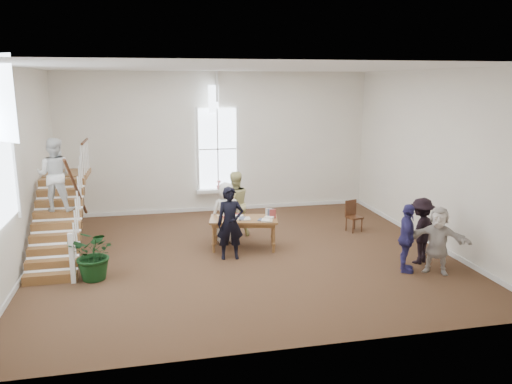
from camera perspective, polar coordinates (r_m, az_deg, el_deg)
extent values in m
plane|color=#462D1B|center=(12.42, -1.43, -7.20)|extent=(10.00, 10.00, 0.00)
plane|color=white|center=(16.25, -4.44, 5.64)|extent=(10.00, 0.00, 10.00)
plane|color=white|center=(7.57, 4.83, -2.43)|extent=(10.00, 0.00, 10.00)
plane|color=white|center=(12.00, -25.68, 1.96)|extent=(0.00, 9.00, 9.00)
plane|color=white|center=(13.68, 19.61, 3.64)|extent=(0.00, 9.00, 9.00)
plane|color=white|center=(11.69, -1.56, 14.03)|extent=(10.00, 10.00, 0.00)
cube|color=white|center=(16.34, -4.27, 0.17)|extent=(1.45, 0.28, 0.10)
plane|color=white|center=(16.22, -4.40, 4.92)|extent=(2.60, 0.00, 2.60)
plane|color=white|center=(16.09, -4.50, 10.58)|extent=(0.60, 0.60, 0.85)
cube|color=white|center=(16.63, -4.30, -1.88)|extent=(10.00, 0.04, 0.12)
imported|color=pink|center=(16.27, -4.26, 0.83)|extent=(0.17, 0.17, 0.30)
cube|color=brown|center=(11.66, -22.42, -9.02)|extent=(1.10, 0.30, 0.20)
cube|color=brown|center=(11.87, -22.26, -7.60)|extent=(1.10, 0.30, 0.20)
cube|color=brown|center=(12.09, -22.10, -6.23)|extent=(1.10, 0.30, 0.20)
cube|color=brown|center=(12.31, -21.94, -4.90)|extent=(1.10, 0.30, 0.20)
cube|color=brown|center=(12.54, -21.79, -3.62)|extent=(1.10, 0.30, 0.20)
cube|color=brown|center=(12.77, -21.65, -2.39)|extent=(1.10, 0.30, 0.20)
cube|color=brown|center=(13.01, -21.52, -1.21)|extent=(1.10, 0.30, 0.20)
cube|color=brown|center=(13.26, -21.39, -0.06)|extent=(1.10, 0.30, 0.20)
cube|color=brown|center=(13.51, -21.26, 1.04)|extent=(1.10, 0.30, 0.20)
cube|color=brown|center=(14.38, -20.73, 1.89)|extent=(1.10, 1.20, 0.12)
cube|color=white|center=(11.29, -20.28, -7.12)|extent=(0.10, 0.10, 1.10)
cylinder|color=#381A0F|center=(12.26, -19.82, 0.28)|extent=(0.07, 2.74, 1.86)
imported|color=silver|center=(12.57, -22.01, 1.85)|extent=(0.94, 0.79, 1.72)
cube|color=brown|center=(12.67, -1.42, -3.14)|extent=(1.84, 1.18, 0.05)
cube|color=brown|center=(12.69, -1.42, -3.47)|extent=(1.69, 1.04, 0.10)
cylinder|color=brown|center=(12.51, -4.88, -5.32)|extent=(0.07, 0.07, 0.75)
cylinder|color=brown|center=(12.48, 2.02, -5.32)|extent=(0.07, 0.07, 0.75)
cylinder|color=brown|center=(13.13, -4.66, -4.44)|extent=(0.07, 0.07, 0.75)
cylinder|color=brown|center=(13.10, 1.91, -4.45)|extent=(0.07, 0.07, 0.75)
cube|color=silver|center=(12.79, -1.86, -2.79)|extent=(0.22, 0.28, 0.04)
cube|color=beige|center=(12.58, -1.22, -3.07)|extent=(0.26, 0.31, 0.03)
cube|color=tan|center=(12.39, 1.55, -3.31)|extent=(0.22, 0.30, 0.03)
cube|color=silver|center=(12.80, -2.64, -2.78)|extent=(0.32, 0.32, 0.04)
cube|color=#4C5972|center=(12.51, 0.63, -3.18)|extent=(0.24, 0.27, 0.02)
cube|color=maroon|center=(12.66, -3.32, -2.97)|extent=(0.19, 0.28, 0.04)
cube|color=white|center=(12.68, 1.67, -2.94)|extent=(0.21, 0.27, 0.03)
cube|color=#BFB299|center=(12.71, -2.97, -2.93)|extent=(0.22, 0.32, 0.02)
cube|color=silver|center=(12.64, 1.53, -2.93)|extent=(0.31, 0.31, 0.06)
cube|color=beige|center=(12.55, -2.46, -3.08)|extent=(0.27, 0.31, 0.05)
cube|color=tan|center=(12.90, -3.91, -2.72)|extent=(0.26, 0.27, 0.02)
cube|color=silver|center=(12.44, 1.12, -3.24)|extent=(0.28, 0.31, 0.03)
cube|color=#4C5972|center=(12.58, -1.65, -3.05)|extent=(0.25, 0.32, 0.04)
cube|color=maroon|center=(12.87, -2.44, -2.68)|extent=(0.28, 0.32, 0.04)
imported|color=black|center=(11.95, -2.96, -3.58)|extent=(0.67, 0.46, 1.76)
imported|color=silver|center=(13.17, -3.40, -2.36)|extent=(0.85, 0.60, 1.62)
imported|color=#CDC680|center=(13.67, -2.49, -1.38)|extent=(1.00, 0.85, 1.81)
imported|color=navy|center=(11.64, 16.85, -5.08)|extent=(0.73, 0.99, 1.56)
imported|color=black|center=(12.30, 18.30, -4.22)|extent=(1.17, 1.00, 1.57)
imported|color=beige|center=(11.80, 20.04, -5.18)|extent=(1.41, 1.17, 1.52)
imported|color=#103313|center=(11.31, -17.91, -6.74)|extent=(1.33, 1.26, 1.16)
cube|color=#381A0F|center=(14.47, 11.16, -2.86)|extent=(0.47, 0.47, 0.05)
cube|color=#381A0F|center=(14.54, 10.77, -1.77)|extent=(0.38, 0.14, 0.46)
cylinder|color=#381A0F|center=(14.32, 11.04, -3.89)|extent=(0.04, 0.04, 0.40)
cylinder|color=#381A0F|center=(14.51, 11.99, -3.71)|extent=(0.04, 0.04, 0.40)
cylinder|color=#381A0F|center=(14.55, 10.27, -3.60)|extent=(0.04, 0.04, 0.40)
cylinder|color=#381A0F|center=(14.74, 11.21, -3.43)|extent=(0.04, 0.04, 0.40)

